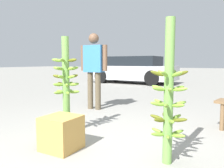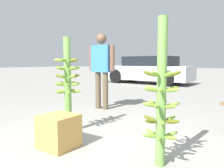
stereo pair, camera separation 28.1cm
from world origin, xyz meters
The scene contains 6 objects.
ground_plane centered at (0.00, 0.00, 0.00)m, with size 80.00×80.00×0.00m, color gray.
banana_stalk_left centered at (-0.82, 0.38, 0.73)m, with size 0.38×0.38×1.37m.
banana_stalk_center centered at (0.69, 0.14, 0.69)m, with size 0.38×0.38×1.45m.
vendor_person centered at (-1.37, 1.94, 0.97)m, with size 0.64×0.22×1.63m.
parked_car centered at (-3.02, 7.91, 0.64)m, with size 4.27×1.78×1.30m.
produce_crate centered at (-0.49, -0.10, 0.20)m, with size 0.39×0.39×0.39m.
Camera 2 is at (1.46, -1.85, 1.02)m, focal length 35.00 mm.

